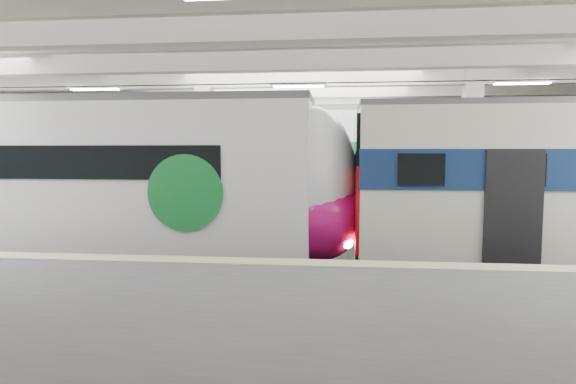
# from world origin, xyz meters

# --- Properties ---
(station_hall) EXTENTS (36.00, 24.00, 5.75)m
(station_hall) POSITION_xyz_m (0.00, -1.74, 3.24)
(station_hall) COLOR black
(station_hall) RESTS_ON ground
(modern_emu) EXTENTS (13.62, 2.81, 4.40)m
(modern_emu) POSITION_xyz_m (-4.46, -0.00, 2.17)
(modern_emu) COLOR white
(modern_emu) RESTS_ON ground
(far_train) EXTENTS (14.52, 3.24, 4.60)m
(far_train) POSITION_xyz_m (-4.46, 5.50, 2.37)
(far_train) COLOR white
(far_train) RESTS_ON ground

